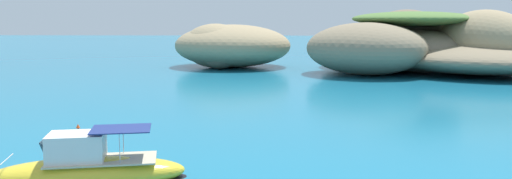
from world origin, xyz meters
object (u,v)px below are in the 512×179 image
at_px(islet_large, 427,49).
at_px(islet_small, 227,47).
at_px(motorboat_yellow, 87,171).
at_px(channel_buoy, 79,147).

xyz_separation_m(islet_large, islet_small, (-25.29, 5.11, -0.13)).
relative_size(islet_large, motorboat_yellow, 4.89).
bearing_deg(motorboat_yellow, islet_small, 89.74).
xyz_separation_m(islet_large, motorboat_yellow, (-25.53, -46.09, -2.10)).
height_order(islet_large, islet_small, islet_large).
distance_m(islet_large, islet_small, 25.80).
distance_m(islet_large, channel_buoy, 49.56).
xyz_separation_m(motorboat_yellow, channel_buoy, (-2.37, 5.21, -0.41)).
bearing_deg(motorboat_yellow, islet_large, 61.02).
bearing_deg(islet_small, islet_large, -11.43).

